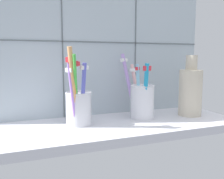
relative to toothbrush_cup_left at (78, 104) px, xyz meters
The scene contains 5 objects.
counter_slab 10.92cm from the toothbrush_cup_left, 13.30° to the right, with size 64.00×22.00×2.00cm, color silver.
tile_wall_back 20.41cm from the toothbrush_cup_left, 48.17° to the left, with size 64.00×2.20×45.00cm.
toothbrush_cup_left is the anchor object (origin of this frame).
toothbrush_cup_right 17.39cm from the toothbrush_cup_left, ahead, with size 7.61×11.01×17.25cm.
ceramic_vase 31.73cm from the toothbrush_cup_left, ahead, with size 6.32×6.32×16.81cm.
Camera 1 is at (-22.63, -55.54, 18.33)cm, focal length 39.95 mm.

